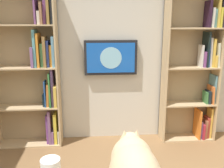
# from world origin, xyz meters

# --- Properties ---
(wall_back) EXTENTS (4.52, 0.06, 2.70)m
(wall_back) POSITION_xyz_m (0.00, -2.23, 1.35)
(wall_back) COLOR beige
(wall_back) RESTS_ON ground
(bookshelf_left) EXTENTS (0.78, 0.28, 2.17)m
(bookshelf_left) POSITION_xyz_m (-1.24, -2.06, 1.06)
(bookshelf_left) COLOR tan
(bookshelf_left) RESTS_ON ground
(bookshelf_right) EXTENTS (0.90, 0.28, 2.23)m
(bookshelf_right) POSITION_xyz_m (1.02, -2.06, 1.13)
(bookshelf_right) COLOR tan
(bookshelf_right) RESTS_ON ground
(wall_mounted_tv) EXTENTS (0.74, 0.07, 0.48)m
(wall_mounted_tv) POSITION_xyz_m (-0.02, -2.15, 1.22)
(wall_mounted_tv) COLOR black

